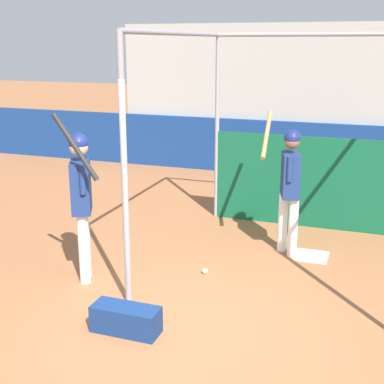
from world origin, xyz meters
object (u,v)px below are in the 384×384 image
(player_batter, at_px, (289,180))
(baseball, at_px, (205,271))
(player_waiting, at_px, (81,193))
(equipment_bag, at_px, (126,319))

(player_batter, height_order, baseball, player_batter)
(player_batter, bearing_deg, player_waiting, 112.22)
(player_batter, relative_size, equipment_bag, 2.75)
(equipment_bag, bearing_deg, player_batter, 66.55)
(player_batter, relative_size, baseball, 26.04)
(baseball, bearing_deg, equipment_bag, -100.88)
(player_batter, bearing_deg, equipment_bag, 140.93)
(player_waiting, relative_size, baseball, 28.58)
(baseball, bearing_deg, player_waiting, -154.04)
(player_batter, distance_m, baseball, 1.69)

